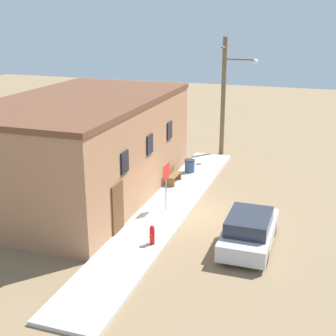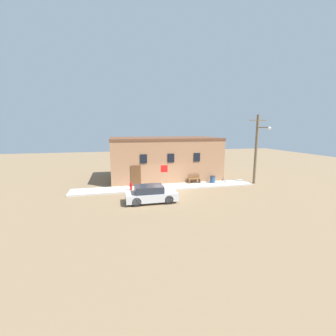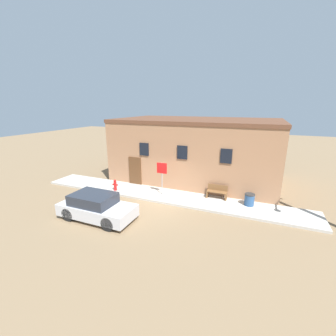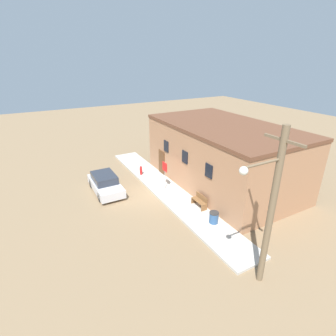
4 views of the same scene
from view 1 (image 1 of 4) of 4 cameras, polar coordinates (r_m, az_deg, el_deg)
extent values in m
plane|color=#846B4C|center=(21.13, 2.66, -5.66)|extent=(80.00, 80.00, 0.00)
cube|color=#BCB7AD|center=(21.40, -0.21, -5.10)|extent=(18.19, 2.23, 0.15)
cube|color=#A87551|center=(23.14, -10.32, 2.27)|extent=(12.21, 6.91, 4.60)
cube|color=brown|center=(22.60, -10.67, 8.17)|extent=(12.31, 7.01, 0.24)
cube|color=black|center=(19.03, -5.31, 0.71)|extent=(0.70, 0.08, 0.90)
cube|color=black|center=(21.55, -2.24, 2.89)|extent=(0.70, 0.08, 0.90)
cube|color=black|center=(24.14, 0.18, 4.60)|extent=(0.70, 0.08, 0.90)
cube|color=brown|center=(18.95, -6.16, -5.05)|extent=(1.00, 0.08, 2.20)
cylinder|color=red|center=(18.10, -1.95, -8.33)|extent=(0.20, 0.20, 0.64)
sphere|color=red|center=(17.93, -1.96, -7.27)|extent=(0.18, 0.18, 0.18)
cylinder|color=red|center=(17.92, -2.13, -8.27)|extent=(0.11, 0.09, 0.09)
cylinder|color=red|center=(18.18, -1.78, -7.85)|extent=(0.11, 0.09, 0.09)
cylinder|color=gray|center=(20.82, -0.25, -2.36)|extent=(0.06, 0.06, 2.16)
cube|color=red|center=(20.56, -0.20, -0.45)|extent=(0.69, 0.02, 0.69)
cube|color=brown|center=(23.89, 0.29, -1.80)|extent=(0.08, 0.44, 0.43)
cube|color=brown|center=(24.94, 1.14, -0.92)|extent=(0.08, 0.44, 0.43)
cube|color=brown|center=(24.34, 0.73, -0.83)|extent=(1.26, 0.44, 0.04)
cube|color=brown|center=(24.33, 0.28, -0.32)|extent=(1.26, 0.04, 0.37)
cylinder|color=#2D517F|center=(26.08, 2.65, 0.20)|extent=(0.56, 0.56, 0.66)
cylinder|color=#2D2D2D|center=(25.97, 2.66, 0.96)|extent=(0.58, 0.58, 0.06)
cylinder|color=brown|center=(29.34, 6.75, 8.52)|extent=(0.28, 0.28, 7.28)
cylinder|color=brown|center=(28.86, 8.75, 12.95)|extent=(0.10, 1.84, 0.10)
sphere|color=silver|center=(28.72, 10.59, 12.62)|extent=(0.32, 0.32, 0.32)
cube|color=brown|center=(28.98, 6.98, 14.49)|extent=(1.80, 0.10, 0.10)
cylinder|color=black|center=(19.78, 8.18, -6.44)|extent=(0.71, 0.20, 0.71)
cylinder|color=black|center=(19.60, 12.75, -6.98)|extent=(0.71, 0.20, 0.71)
cylinder|color=black|center=(17.56, 6.59, -9.74)|extent=(0.71, 0.20, 0.71)
cylinder|color=black|center=(17.36, 11.77, -10.40)|extent=(0.71, 0.20, 0.71)
cube|color=silver|center=(18.48, 9.87, -7.87)|extent=(4.06, 1.78, 0.63)
cube|color=#282D38|center=(18.05, 9.87, -6.46)|extent=(2.24, 1.57, 0.55)
camera|label=2|loc=(20.47, 64.85, -0.15)|focal=24.00mm
camera|label=3|loc=(25.07, 33.63, 9.11)|focal=24.00mm
camera|label=4|loc=(34.38, 23.57, 18.43)|focal=28.00mm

